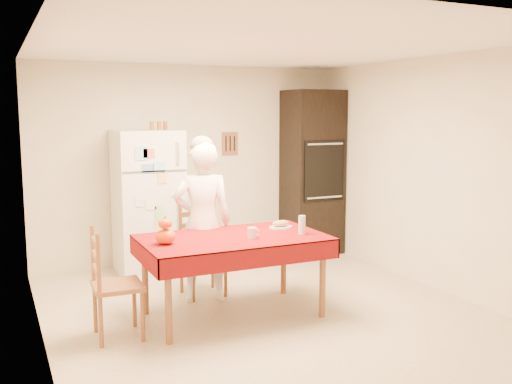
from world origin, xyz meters
TOP-DOWN VIEW (x-y plane):
  - floor at (0.00, 0.00)m, footprint 4.50×4.50m
  - room_shell at (0.00, 0.00)m, footprint 4.02×4.52m
  - refrigerator at (-0.65, 1.88)m, footprint 0.75×0.74m
  - oven_cabinet at (1.63, 1.93)m, footprint 0.70×0.62m
  - dining_table at (-0.32, 0.06)m, footprint 1.70×1.00m
  - chair_far at (-0.37, 0.83)m, footprint 0.44×0.42m
  - chair_left at (-1.47, -0.00)m, footprint 0.42×0.43m
  - seated_woman at (-0.42, 0.60)m, footprint 0.67×0.52m
  - coffee_mug at (-0.19, -0.08)m, footprint 0.08×0.08m
  - pumpkin_lower at (-0.97, 0.03)m, footprint 0.18×0.18m
  - pumpkin_upper at (-0.97, 0.03)m, footprint 0.12×0.12m
  - wine_glass at (0.32, -0.11)m, footprint 0.07×0.07m
  - bread_plate at (0.26, 0.21)m, footprint 0.24×0.24m
  - bread_loaf at (0.26, 0.21)m, footprint 0.18×0.10m
  - spice_jar_left at (-0.57, 1.93)m, footprint 0.05×0.05m
  - spice_jar_mid at (-0.48, 1.93)m, footprint 0.05×0.05m
  - spice_jar_right at (-0.41, 1.93)m, footprint 0.05×0.05m

SIDE VIEW (x-z plane):
  - floor at x=0.00m, z-range 0.00..0.00m
  - chair_far at x=-0.37m, z-range 0.03..0.98m
  - chair_left at x=-1.47m, z-range 0.03..0.98m
  - dining_table at x=-0.32m, z-range 0.31..1.07m
  - bread_plate at x=0.26m, z-range 0.76..0.78m
  - seated_woman at x=-0.42m, z-range 0.00..1.62m
  - bread_loaf at x=0.26m, z-range 0.78..0.84m
  - coffee_mug at x=-0.19m, z-range 0.76..0.86m
  - pumpkin_lower at x=-0.97m, z-range 0.76..0.90m
  - wine_glass at x=0.32m, z-range 0.76..0.94m
  - refrigerator at x=-0.65m, z-range 0.00..1.70m
  - pumpkin_upper at x=-0.97m, z-range 0.90..0.99m
  - oven_cabinet at x=1.63m, z-range 0.00..2.20m
  - room_shell at x=0.00m, z-range 0.37..2.88m
  - spice_jar_left at x=-0.57m, z-range 1.70..1.80m
  - spice_jar_mid at x=-0.48m, z-range 1.70..1.80m
  - spice_jar_right at x=-0.41m, z-range 1.70..1.80m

